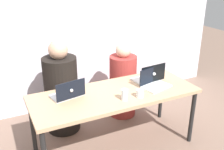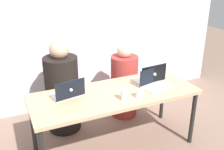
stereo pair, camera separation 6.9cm
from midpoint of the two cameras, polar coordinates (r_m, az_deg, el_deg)
The scene contains 10 objects.
ground_plane at distance 3.24m, azimuth -0.06°, elevation -15.13°, with size 12.00×12.00×0.00m, color #7A6052.
back_wall at distance 3.80m, azimuth -8.58°, elevation 12.52°, with size 4.77×0.10×2.67m, color silver.
desk at distance 2.89m, azimuth -0.07°, elevation -4.89°, with size 1.83×0.72×0.71m.
person_on_left at distance 3.34m, azimuth -11.51°, elevation -3.65°, with size 0.52×0.52×1.20m.
person_on_right at distance 3.65m, azimuth 1.82°, elevation -1.92°, with size 0.43×0.43×1.07m.
laptop_back_right at distance 3.16m, azimuth 7.42°, elevation -0.46°, with size 0.37×0.28×0.22m.
laptop_back_left at distance 2.79m, azimuth -10.23°, elevation -3.96°, with size 0.36×0.27×0.21m.
laptop_front_right at distance 3.02m, azimuth 8.47°, elevation -1.66°, with size 0.36×0.29×0.21m.
water_glass_right at distance 2.76m, azimuth 5.40°, elevation -4.10°, with size 0.08×0.08×0.09m.
water_glass_center at distance 2.69m, azimuth 2.03°, elevation -4.46°, with size 0.07×0.07×0.12m.
Camera 1 is at (-1.15, -2.30, 1.98)m, focal length 42.00 mm.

